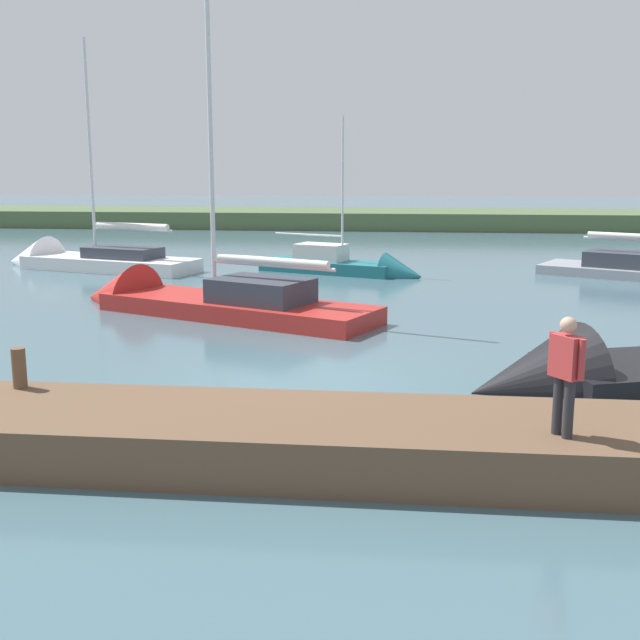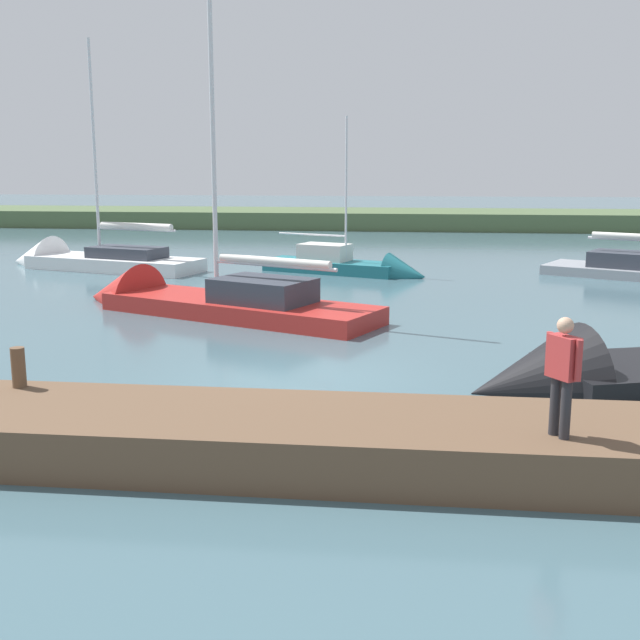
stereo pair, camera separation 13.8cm
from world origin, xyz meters
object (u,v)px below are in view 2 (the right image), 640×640
(mooring_post_near, at_px, (18,367))
(person_on_dock, at_px, (563,369))
(sailboat_behind_pier, at_px, (192,304))
(sailboat_outer_mooring, at_px, (355,270))
(sailboat_far_left, at_px, (82,263))

(mooring_post_near, relative_size, person_on_dock, 0.41)
(mooring_post_near, bearing_deg, sailboat_behind_pier, -88.77)
(sailboat_outer_mooring, relative_size, person_on_dock, 4.33)
(sailboat_far_left, distance_m, person_on_dock, 27.40)
(sailboat_behind_pier, bearing_deg, sailboat_far_left, -27.14)
(sailboat_far_left, bearing_deg, mooring_post_near, 127.58)
(mooring_post_near, distance_m, sailboat_far_left, 21.99)
(sailboat_behind_pier, height_order, sailboat_outer_mooring, sailboat_behind_pier)
(sailboat_outer_mooring, xyz_separation_m, person_on_dock, (-4.36, 21.43, 1.54))
(mooring_post_near, height_order, person_on_dock, person_on_dock)
(sailboat_far_left, bearing_deg, sailboat_behind_pier, 145.53)
(sailboat_behind_pier, relative_size, sailboat_outer_mooring, 1.79)
(sailboat_outer_mooring, bearing_deg, sailboat_behind_pier, -95.29)
(mooring_post_near, bearing_deg, sailboat_far_left, -69.13)
(sailboat_far_left, distance_m, sailboat_outer_mooring, 11.95)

